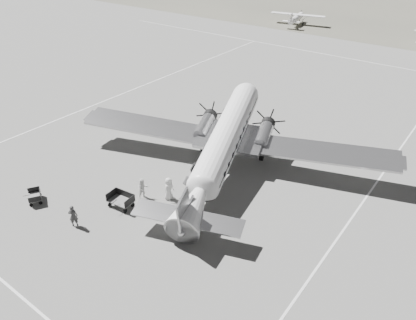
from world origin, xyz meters
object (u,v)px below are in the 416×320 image
object	(u,v)px
dc3_airliner	(223,146)
ramp_agent	(143,189)
passenger	(169,189)
ground_crew	(73,216)
light_plane_left	(297,19)
baggage_cart_far	(35,197)
baggage_cart_near	(121,201)

from	to	relation	value
dc3_airliner	ramp_agent	distance (m)	7.08
dc3_airliner	passenger	xyz separation A→B (m)	(-1.16, -5.23, -1.67)
ground_crew	dc3_airliner	bearing A→B (deg)	-153.76
light_plane_left	dc3_airliner	bearing A→B (deg)	-80.94
light_plane_left	ground_crew	distance (m)	65.75
passenger	ramp_agent	bearing A→B (deg)	124.89
baggage_cart_far	ramp_agent	size ratio (longest dim) A/B	0.85
light_plane_left	baggage_cart_far	xyz separation A→B (m)	(10.60, -63.97, -0.70)
baggage_cart_near	passenger	distance (m)	3.52
light_plane_left	ground_crew	size ratio (longest dim) A/B	6.55
baggage_cart_near	passenger	size ratio (longest dim) A/B	1.05
ramp_agent	passenger	distance (m)	1.88
light_plane_left	baggage_cart_far	bearing A→B (deg)	-91.78
dc3_airliner	light_plane_left	size ratio (longest dim) A/B	2.52
dc3_airliner	light_plane_left	distance (m)	56.11
dc3_airliner	passenger	distance (m)	5.61
light_plane_left	baggage_cart_near	distance (m)	62.76
ramp_agent	ground_crew	bearing A→B (deg)	-178.02
baggage_cart_near	ground_crew	bearing A→B (deg)	-111.77
baggage_cart_far	ramp_agent	bearing A→B (deg)	70.14
dc3_airliner	ground_crew	world-z (taller)	dc3_airliner
dc3_airliner	ground_crew	size ratio (longest dim) A/B	16.53
baggage_cart_near	ground_crew	distance (m)	3.47
passenger	light_plane_left	bearing A→B (deg)	17.18
baggage_cart_near	ramp_agent	distance (m)	1.83
light_plane_left	passenger	distance (m)	60.67
ground_crew	passenger	bearing A→B (deg)	-159.96
dc3_airliner	ground_crew	bearing A→B (deg)	-128.88
ramp_agent	dc3_airliner	bearing A→B (deg)	-4.24
dc3_airliner	light_plane_left	world-z (taller)	dc3_airliner
baggage_cart_far	ramp_agent	world-z (taller)	ramp_agent
light_plane_left	ground_crew	bearing A→B (deg)	-87.83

